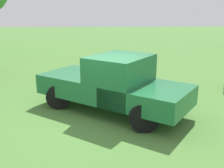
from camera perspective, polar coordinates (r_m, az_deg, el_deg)
name	(u,v)px	position (r m, az deg, el deg)	size (l,w,h in m)	color
ground_plane	(103,120)	(8.08, -1.84, -7.58)	(80.00, 80.00, 0.00)	#477533
pickup_truck	(115,83)	(8.39, 0.71, 0.22)	(5.05, 4.43, 1.83)	black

